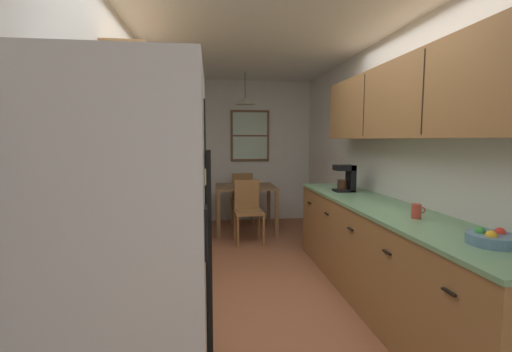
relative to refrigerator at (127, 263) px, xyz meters
The scene contains 24 objects.
ground_plane 2.56m from the refrigerator, 67.06° to the left, with size 12.00×12.00×0.00m, color #995B3D.
wall_left 2.27m from the refrigerator, 100.80° to the left, with size 0.10×9.00×2.55m, color silver.
wall_right 3.19m from the refrigerator, 43.95° to the left, with size 0.10×9.00×2.55m, color silver.
wall_back 4.95m from the refrigerator, 79.14° to the left, with size 4.40×0.10×2.55m, color silver.
ceiling_slab 2.92m from the refrigerator, 67.06° to the left, with size 4.40×9.00×0.08m, color white.
refrigerator is the anchor object (origin of this frame).
stove_range 0.86m from the refrigerator, 94.94° to the left, with size 0.66×0.66×1.10m.
microwave_over_range 1.05m from the refrigerator, 103.49° to the left, with size 0.39×0.59×0.36m.
counter_left 2.06m from the refrigerator, 91.98° to the left, with size 0.64×1.88×0.90m.
upper_cabinets_left 2.18m from the refrigerator, 96.10° to the left, with size 0.33×1.96×0.72m.
counter_right 2.35m from the refrigerator, 33.23° to the left, with size 0.64×3.32×0.90m.
upper_cabinets_right 2.57m from the refrigerator, 30.40° to the left, with size 0.33×3.00×0.65m.
dining_table 4.11m from the refrigerator, 76.59° to the left, with size 0.95×0.82×0.74m.
dining_chair_near 3.52m from the refrigerator, 74.60° to the left, with size 0.42×0.42×0.90m.
dining_chair_far 4.72m from the refrigerator, 78.40° to the left, with size 0.41×0.41×0.90m.
pendant_light 4.27m from the refrigerator, 76.59° to the left, with size 0.33×0.33×0.51m.
back_window 4.95m from the refrigerator, 76.85° to the left, with size 0.70×0.05×0.92m.
trash_bin 3.31m from the refrigerator, 85.94° to the left, with size 0.34×0.34×0.60m, color silver.
storage_canister 1.26m from the refrigerator, 93.16° to the left, with size 0.11×0.11×0.16m.
dish_towel 1.03m from the refrigerator, 72.18° to the left, with size 0.02×0.16×0.24m, color silver.
coffee_maker 2.90m from the refrigerator, 48.25° to the left, with size 0.22×0.18×0.30m.
mug_by_coffeemaker 2.07m from the refrigerator, 21.58° to the left, with size 0.11×0.07×0.11m.
fruit_bowl 1.97m from the refrigerator, ahead, with size 0.27×0.27×0.09m.
table_serving_bowl 4.11m from the refrigerator, 76.14° to the left, with size 0.16×0.16×0.06m, color silver.
Camera 1 is at (-0.53, -2.89, 1.49)m, focal length 24.94 mm.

